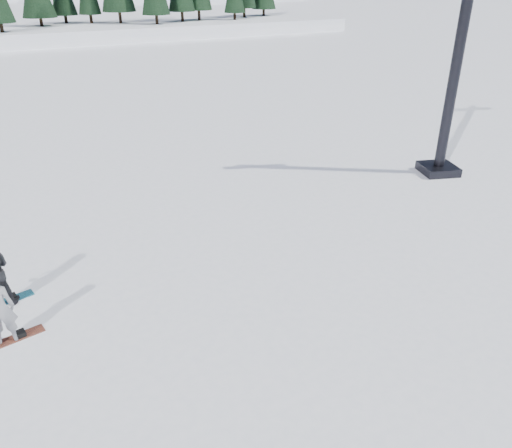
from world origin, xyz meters
The scene contains 4 objects.
ground centered at (0.00, 0.00, 0.00)m, with size 420.00×420.00×0.00m, color white.
lift_tower centered at (14.94, 2.92, 3.51)m, with size 2.33×1.65×8.63m.
snowboard_woman centered at (-0.79, 0.04, 0.01)m, with size 1.50×0.28×0.03m, color #923C20.
snowboard_man centered at (-0.82, 1.61, 0.01)m, with size 1.50×0.28×0.03m, color teal.
Camera 1 is at (-0.12, -9.84, 7.04)m, focal length 35.00 mm.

